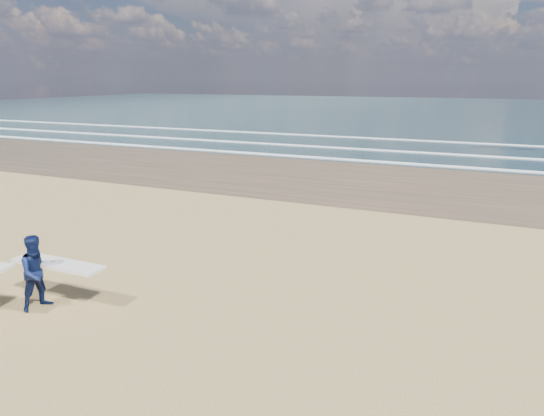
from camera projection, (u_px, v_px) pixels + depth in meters
The scene contains 1 object.
surfer_far at pixel (40, 271), 10.29m from camera, with size 2.21×1.09×1.62m.
Camera 1 is at (8.66, -5.38, 4.79)m, focal length 32.00 mm.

